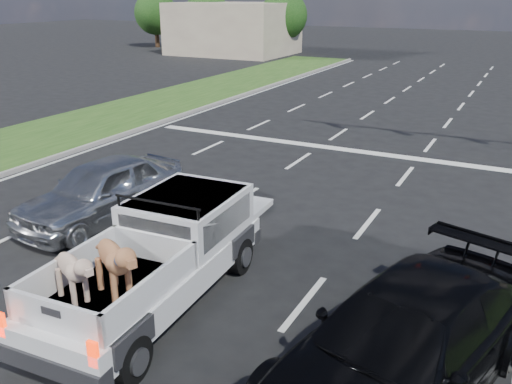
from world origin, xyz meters
The scene contains 11 objects.
ground centered at (0.00, 0.00, 0.00)m, with size 160.00×160.00×0.00m, color black.
road_markings centered at (0.00, 6.56, 0.01)m, with size 17.75×60.00×0.01m.
grass_median_left centered at (-11.50, 6.00, 0.05)m, with size 5.00×60.00×0.10m, color #234816.
curb_left centered at (-9.05, 6.00, 0.07)m, with size 0.15×60.00×0.14m, color gray.
building_left centered at (-20.00, 36.00, 2.20)m, with size 10.00×8.00×4.40m, color #BCAE90.
tree_far_a centered at (-30.00, 38.00, 3.29)m, with size 4.20×4.20×5.40m.
tree_far_b centered at (-24.00, 38.00, 3.29)m, with size 4.20×4.20×5.40m.
tree_far_c centered at (-16.00, 38.00, 3.29)m, with size 4.20×4.20×5.40m.
pickup_truck centered at (-0.59, -1.09, 0.89)m, with size 2.13×5.16×1.90m.
silver_sedan centered at (-4.05, 1.29, 0.76)m, with size 1.79×4.45×1.52m, color #B3B5BA.
black_coupe centered at (3.80, -1.46, 0.77)m, with size 2.15×5.30×1.54m, color black.
Camera 1 is at (4.83, -7.86, 5.22)m, focal length 38.00 mm.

